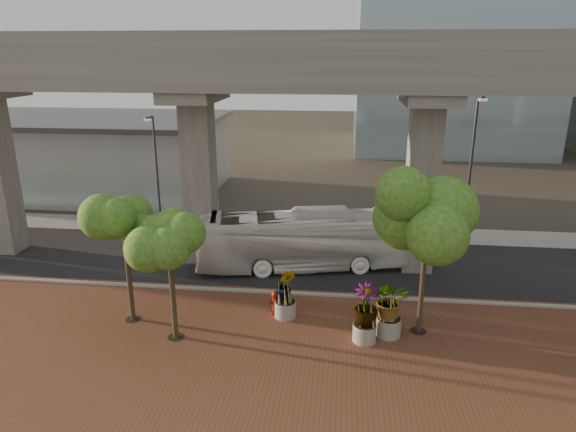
# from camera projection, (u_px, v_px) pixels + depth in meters

# --- Properties ---
(ground) EXTENTS (160.00, 160.00, 0.00)m
(ground) POSITION_uv_depth(u_px,v_px,m) (304.00, 278.00, 27.21)
(ground) COLOR #353027
(ground) RESTS_ON ground
(brick_plaza) EXTENTS (70.00, 13.00, 0.06)m
(brick_plaza) POSITION_uv_depth(u_px,v_px,m) (287.00, 365.00, 19.64)
(brick_plaza) COLOR brown
(brick_plaza) RESTS_ON ground
(asphalt_road) EXTENTS (90.00, 8.00, 0.04)m
(asphalt_road) POSITION_uv_depth(u_px,v_px,m) (307.00, 263.00, 29.10)
(asphalt_road) COLOR black
(asphalt_road) RESTS_ON ground
(curb_strip) EXTENTS (70.00, 0.25, 0.16)m
(curb_strip) POSITION_uv_depth(u_px,v_px,m) (301.00, 294.00, 25.30)
(curb_strip) COLOR #A09C95
(curb_strip) RESTS_ON ground
(far_sidewalk) EXTENTS (90.00, 3.00, 0.06)m
(far_sidewalk) POSITION_uv_depth(u_px,v_px,m) (313.00, 231.00, 34.29)
(far_sidewalk) COLOR #A09C95
(far_sidewalk) RESTS_ON ground
(transit_viaduct) EXTENTS (72.00, 5.60, 12.40)m
(transit_viaduct) POSITION_uv_depth(u_px,v_px,m) (309.00, 135.00, 26.86)
(transit_viaduct) COLOR gray
(transit_viaduct) RESTS_ON ground
(station_pavilion) EXTENTS (23.00, 13.00, 6.30)m
(station_pavilion) POSITION_uv_depth(u_px,v_px,m) (85.00, 153.00, 43.49)
(station_pavilion) COLOR #B0C3C9
(station_pavilion) RESTS_ON ground
(transit_bus) EXTENTS (11.76, 4.90, 3.19)m
(transit_bus) POSITION_uv_depth(u_px,v_px,m) (302.00, 241.00, 28.09)
(transit_bus) COLOR white
(transit_bus) RESTS_ON ground
(fire_hydrant) EXTENTS (0.59, 0.53, 1.18)m
(fire_hydrant) POSITION_uv_depth(u_px,v_px,m) (276.00, 302.00, 23.35)
(fire_hydrant) COLOR maroon
(fire_hydrant) RESTS_ON ground
(planter_front) EXTENTS (2.28, 2.28, 2.51)m
(planter_front) POSITION_uv_depth(u_px,v_px,m) (390.00, 303.00, 21.22)
(planter_front) COLOR #9D978E
(planter_front) RESTS_ON ground
(planter_right) EXTENTS (2.37, 2.37, 2.54)m
(planter_right) POSITION_uv_depth(u_px,v_px,m) (366.00, 307.00, 20.78)
(planter_right) COLOR gray
(planter_right) RESTS_ON ground
(planter_left) EXTENTS (2.15, 2.15, 2.37)m
(planter_left) POSITION_uv_depth(u_px,v_px,m) (285.00, 288.00, 22.75)
(planter_left) COLOR #9D968D
(planter_left) RESTS_ON ground
(street_tree_far_west) EXTENTS (3.21, 3.21, 5.96)m
(street_tree_far_west) POSITION_uv_depth(u_px,v_px,m) (124.00, 225.00, 21.59)
(street_tree_far_west) COLOR #403625
(street_tree_far_west) RESTS_ON ground
(street_tree_near_west) EXTENTS (3.13, 3.13, 6.07)m
(street_tree_near_west) POSITION_uv_depth(u_px,v_px,m) (168.00, 234.00, 20.11)
(street_tree_near_west) COLOR #403625
(street_tree_near_west) RESTS_ON ground
(street_tree_near_east) EXTENTS (4.29, 4.29, 7.21)m
(street_tree_near_east) POSITION_uv_depth(u_px,v_px,m) (428.00, 215.00, 20.39)
(street_tree_near_east) COLOR #403625
(street_tree_near_east) RESTS_ON ground
(streetlamp_west) EXTENTS (0.38, 1.11, 7.66)m
(streetlamp_west) POSITION_uv_depth(u_px,v_px,m) (156.00, 166.00, 32.76)
(streetlamp_west) COLOR #2C2C31
(streetlamp_west) RESTS_ON ground
(streetlamp_east) EXTENTS (0.45, 1.31, 9.06)m
(streetlamp_east) POSITION_uv_depth(u_px,v_px,m) (472.00, 160.00, 30.68)
(streetlamp_east) COLOR #28292D
(streetlamp_east) RESTS_ON ground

